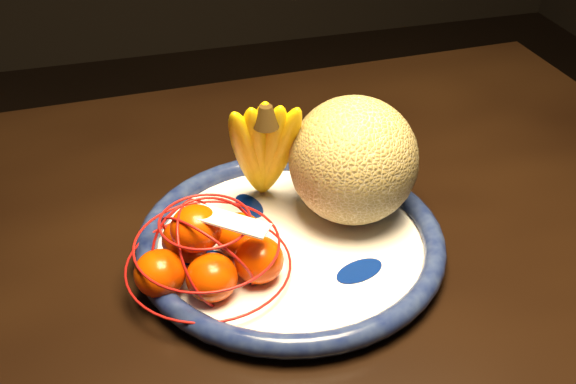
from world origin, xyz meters
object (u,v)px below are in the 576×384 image
object	(u,v)px
fruit_bowl	(291,242)
mandarin_bag	(209,252)
banana_bunch	(264,147)
dining_table	(108,368)
cantaloupe	(353,160)

from	to	relation	value
fruit_bowl	mandarin_bag	distance (m)	0.10
fruit_bowl	banana_bunch	xyz separation A→B (m)	(-0.01, 0.07, 0.08)
dining_table	cantaloupe	size ratio (longest dim) A/B	11.03
cantaloupe	mandarin_bag	xyz separation A→B (m)	(-0.17, -0.06, -0.04)
fruit_bowl	cantaloupe	bearing A→B (deg)	22.91
cantaloupe	dining_table	bearing A→B (deg)	-166.36
cantaloupe	banana_bunch	xyz separation A→B (m)	(-0.09, 0.04, 0.01)
mandarin_bag	banana_bunch	bearing A→B (deg)	50.59
dining_table	banana_bunch	distance (m)	0.28
dining_table	cantaloupe	xyz separation A→B (m)	(0.28, 0.07, 0.16)
fruit_bowl	banana_bunch	distance (m)	0.10
fruit_bowl	banana_bunch	size ratio (longest dim) A/B	2.12
fruit_bowl	cantaloupe	distance (m)	0.11
cantaloupe	banana_bunch	distance (m)	0.10
dining_table	mandarin_bag	bearing A→B (deg)	2.71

